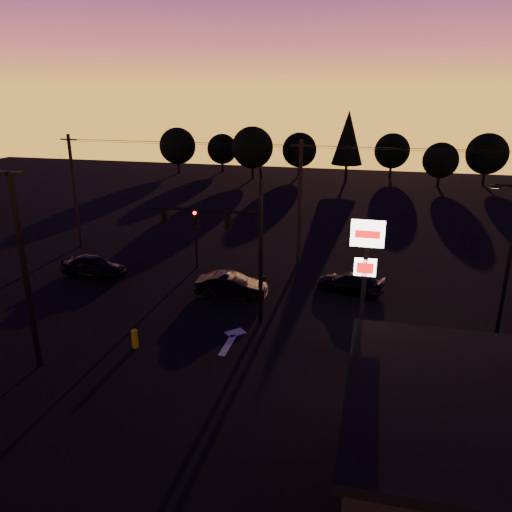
{
  "coord_description": "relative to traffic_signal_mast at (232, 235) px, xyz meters",
  "views": [
    {
      "loc": [
        7.22,
        -20.5,
        12.44
      ],
      "look_at": [
        1.0,
        5.0,
        3.5
      ],
      "focal_mm": 35.0,
      "sensor_mm": 36.0,
      "label": 1
    }
  ],
  "objects": [
    {
      "name": "pylon_sign",
      "position": [
        7.1,
        -2.49,
        -0.02
      ],
      "size": [
        1.5,
        0.28,
        6.8
      ],
      "color": "black",
      "rests_on": "ground"
    },
    {
      "name": "car_mid",
      "position": [
        -0.97,
        3.06,
        -4.21
      ],
      "size": [
        4.47,
        1.76,
        1.45
      ],
      "primitive_type": "imported",
      "rotation": [
        0.0,
        0.0,
        1.62
      ],
      "color": "black",
      "rests_on": "ground"
    },
    {
      "name": "tree_3",
      "position": [
        -3.9,
        48.01,
        -1.19
      ],
      "size": [
        4.95,
        4.95,
        6.22
      ],
      "color": "black",
      "rests_on": "ground"
    },
    {
      "name": "secondary_signal",
      "position": [
        -4.9,
        7.49,
        -2.07
      ],
      "size": [
        0.3,
        0.31,
        4.35
      ],
      "color": "black",
      "rests_on": "ground"
    },
    {
      "name": "bollard",
      "position": [
        -3.86,
        -4.29,
        -4.46
      ],
      "size": [
        0.32,
        0.32,
        0.95
      ],
      "primitive_type": "cylinder",
      "color": "#A5A006",
      "rests_on": "ground"
    },
    {
      "name": "tree_1",
      "position": [
        -15.9,
        49.01,
        -1.5
      ],
      "size": [
        4.54,
        4.54,
        5.71
      ],
      "color": "black",
      "rests_on": "ground"
    },
    {
      "name": "ground",
      "position": [
        0.1,
        -3.99,
        -4.94
      ],
      "size": [
        120.0,
        120.0,
        0.0
      ],
      "primitive_type": "plane",
      "color": "black",
      "rests_on": "ground"
    },
    {
      "name": "tree_6",
      "position": [
        15.1,
        44.01,
        -1.5
      ],
      "size": [
        4.54,
        4.54,
        5.71
      ],
      "color": "black",
      "rests_on": "ground"
    },
    {
      "name": "tree_0",
      "position": [
        -21.9,
        46.01,
        -0.88
      ],
      "size": [
        5.36,
        5.36,
        6.74
      ],
      "color": "black",
      "rests_on": "ground"
    },
    {
      "name": "suv_parked",
      "position": [
        10.43,
        -6.08,
        -4.28
      ],
      "size": [
        2.24,
        4.78,
        1.32
      ],
      "primitive_type": "imported",
      "rotation": [
        0.0,
        0.0,
        0.01
      ],
      "color": "black",
      "rests_on": "ground"
    },
    {
      "name": "car_left",
      "position": [
        -11.14,
        4.08,
        -4.17
      ],
      "size": [
        4.61,
        2.15,
        1.53
      ],
      "primitive_type": "imported",
      "rotation": [
        0.0,
        0.0,
        1.49
      ],
      "color": "black",
      "rests_on": "ground"
    },
    {
      "name": "tree_2",
      "position": [
        -9.9,
        44.01,
        -0.57
      ],
      "size": [
        5.77,
        5.78,
        7.26
      ],
      "color": "black",
      "rests_on": "ground"
    },
    {
      "name": "tree_5",
      "position": [
        9.1,
        50.01,
        -1.19
      ],
      "size": [
        4.95,
        4.95,
        6.22
      ],
      "color": "black",
      "rests_on": "ground"
    },
    {
      "name": "utility_pole_1",
      "position": [
        2.1,
        10.01,
        -0.34
      ],
      "size": [
        1.4,
        0.26,
        9.0
      ],
      "color": "black",
      "rests_on": "ground"
    },
    {
      "name": "streetlight",
      "position": [
        14.01,
        1.51,
        -0.52
      ],
      "size": [
        1.55,
        0.35,
        8.0
      ],
      "color": "black",
      "rests_on": "ground"
    },
    {
      "name": "lane_arrow",
      "position": [
        0.6,
        -2.33,
        -4.93
      ],
      "size": [
        1.2,
        3.1,
        0.01
      ],
      "color": "beige",
      "rests_on": "ground"
    },
    {
      "name": "traffic_signal_mast",
      "position": [
        0.0,
        0.0,
        0.0
      ],
      "size": [
        6.79,
        0.52,
        8.58
      ],
      "color": "black",
      "rests_on": "ground"
    },
    {
      "name": "parking_lot_light",
      "position": [
        -7.4,
        -6.99,
        0.33
      ],
      "size": [
        1.25,
        0.3,
        9.14
      ],
      "color": "black",
      "rests_on": "ground"
    },
    {
      "name": "utility_pole_0",
      "position": [
        -15.9,
        10.01,
        -0.34
      ],
      "size": [
        1.4,
        0.26,
        9.0
      ],
      "color": "black",
      "rests_on": "ground"
    },
    {
      "name": "power_wires",
      "position": [
        2.1,
        10.01,
        3.63
      ],
      "size": [
        36.0,
        1.22,
        0.07
      ],
      "color": "black",
      "rests_on": "ground"
    },
    {
      "name": "car_right",
      "position": [
        6.13,
        5.5,
        -4.3
      ],
      "size": [
        4.7,
        3.02,
        1.27
      ],
      "primitive_type": "imported",
      "rotation": [
        0.0,
        0.0,
        -1.88
      ],
      "color": "black",
      "rests_on": "ground"
    },
    {
      "name": "tree_4",
      "position": [
        3.1,
        45.01,
        0.99
      ],
      "size": [
        4.18,
        4.18,
        9.5
      ],
      "color": "black",
      "rests_on": "ground"
    },
    {
      "name": "tree_7",
      "position": [
        21.1,
        47.01,
        -0.88
      ],
      "size": [
        5.36,
        5.36,
        6.74
      ],
      "color": "black",
      "rests_on": "ground"
    }
  ]
}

